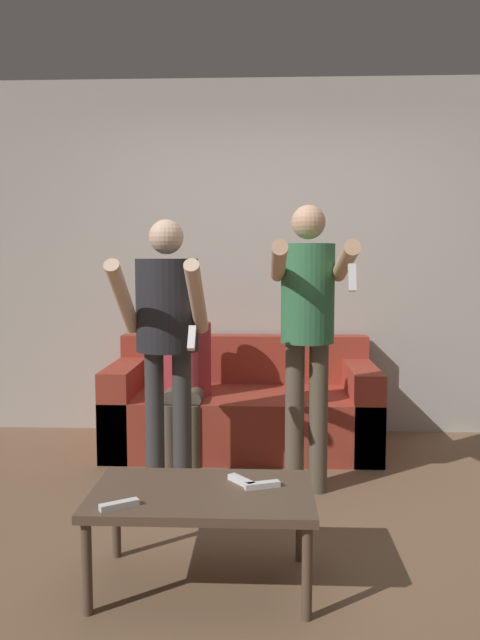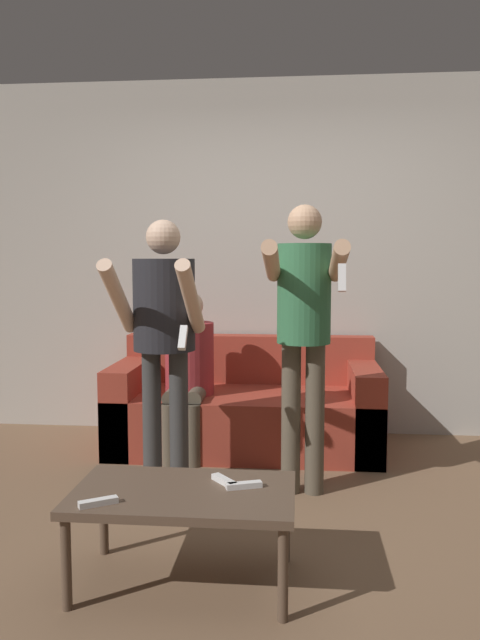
{
  "view_description": "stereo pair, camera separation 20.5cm",
  "coord_description": "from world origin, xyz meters",
  "views": [
    {
      "loc": [
        -0.06,
        -2.96,
        1.34
      ],
      "look_at": [
        -0.23,
        0.98,
        0.96
      ],
      "focal_mm": 35.0,
      "sensor_mm": 36.0,
      "label": 1
    },
    {
      "loc": [
        0.14,
        -2.94,
        1.34
      ],
      "look_at": [
        -0.23,
        0.98,
        0.96
      ],
      "focal_mm": 35.0,
      "sensor_mm": 36.0,
      "label": 2
    }
  ],
  "objects": [
    {
      "name": "ground_plane",
      "position": [
        0.0,
        0.0,
        0.0
      ],
      "size": [
        14.0,
        14.0,
        0.0
      ],
      "primitive_type": "plane",
      "color": "brown"
    },
    {
      "name": "wall_back",
      "position": [
        0.0,
        1.89,
        1.35
      ],
      "size": [
        6.4,
        0.06,
        2.7
      ],
      "color": "#B7B2A8",
      "rests_on": "ground_plane"
    },
    {
      "name": "person_standing_right",
      "position": [
        0.17,
        0.54,
        1.02
      ],
      "size": [
        0.42,
        0.74,
        1.65
      ],
      "color": "brown",
      "rests_on": "ground_plane"
    },
    {
      "name": "person_standing_left",
      "position": [
        -0.63,
        0.55,
        0.98
      ],
      "size": [
        0.48,
        0.71,
        1.57
      ],
      "color": "#383838",
      "rests_on": "ground_plane"
    },
    {
      "name": "couch",
      "position": [
        -0.23,
        1.42,
        0.27
      ],
      "size": [
        1.87,
        0.87,
        0.77
      ],
      "color": "#9E3828",
      "rests_on": "ground_plane"
    },
    {
      "name": "remote_mid",
      "position": [
        -0.08,
        -0.46,
        0.41
      ],
      "size": [
        0.15,
        0.08,
        0.02
      ],
      "color": "white",
      "rests_on": "coffee_table"
    },
    {
      "name": "remote_far",
      "position": [
        -0.16,
        -0.42,
        0.41
      ],
      "size": [
        0.12,
        0.14,
        0.02
      ],
      "color": "white",
      "rests_on": "coffee_table"
    },
    {
      "name": "remote_near",
      "position": [
        -0.62,
        -0.69,
        0.41
      ],
      "size": [
        0.15,
        0.11,
        0.02
      ],
      "color": "white",
      "rests_on": "coffee_table"
    },
    {
      "name": "coffee_table",
      "position": [
        -0.32,
        -0.5,
        0.36
      ],
      "size": [
        0.91,
        0.54,
        0.4
      ],
      "color": "brown",
      "rests_on": "ground_plane"
    },
    {
      "name": "person_seated",
      "position": [
        -0.61,
        1.24,
        0.62
      ],
      "size": [
        0.34,
        0.54,
        1.12
      ],
      "color": "brown",
      "rests_on": "ground_plane"
    }
  ]
}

